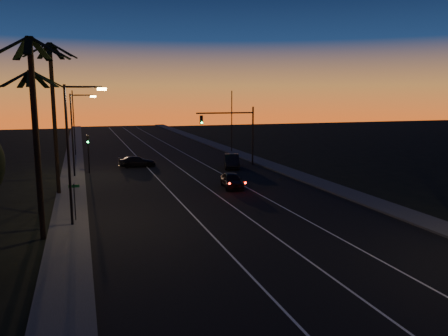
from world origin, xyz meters
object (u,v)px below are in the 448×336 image
object	(u,v)px
signal_mast	(234,126)
cross_car	(137,162)
right_car	(232,161)
lead_car	(232,180)

from	to	relation	value
signal_mast	cross_car	xyz separation A→B (m)	(-11.17, 2.70, -4.14)
signal_mast	cross_car	world-z (taller)	signal_mast
right_car	lead_car	bearing A→B (deg)	-109.21
lead_car	right_car	xyz separation A→B (m)	(3.67, 10.54, 0.08)
signal_mast	right_car	xyz separation A→B (m)	(-0.81, -1.40, -4.00)
lead_car	right_car	world-z (taller)	right_car
right_car	signal_mast	bearing A→B (deg)	59.93
lead_car	signal_mast	bearing A→B (deg)	69.42
signal_mast	cross_car	distance (m)	12.22
lead_car	right_car	size ratio (longest dim) A/B	0.94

